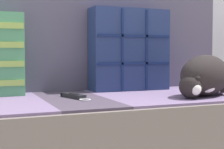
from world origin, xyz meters
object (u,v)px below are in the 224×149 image
object	(u,v)px
couch	(71,142)
throw_pillow_quilted	(129,50)
sleeping_cat	(205,77)
game_remote_far	(73,96)

from	to	relation	value
couch	throw_pillow_quilted	size ratio (longest dim) A/B	4.63
couch	sleeping_cat	bearing A→B (deg)	-19.15
throw_pillow_quilted	sleeping_cat	xyz separation A→B (m)	(0.20, -0.38, -0.12)
sleeping_cat	couch	bearing A→B (deg)	160.85
throw_pillow_quilted	couch	bearing A→B (deg)	-154.03
throw_pillow_quilted	sleeping_cat	bearing A→B (deg)	-62.02
throw_pillow_quilted	sleeping_cat	world-z (taller)	throw_pillow_quilted
throw_pillow_quilted	sleeping_cat	size ratio (longest dim) A/B	1.12
game_remote_far	throw_pillow_quilted	bearing A→B (deg)	31.31
couch	throw_pillow_quilted	distance (m)	0.58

